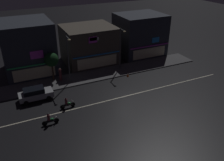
{
  "coord_description": "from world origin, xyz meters",
  "views": [
    {
      "loc": [
        -13.23,
        -24.03,
        16.51
      ],
      "look_at": [
        -0.96,
        2.06,
        1.65
      ],
      "focal_mm": 38.09,
      "sensor_mm": 36.0,
      "label": 1
    }
  ],
  "objects_px": {
    "streetlamp_mid": "(121,46)",
    "traffic_cone": "(128,75)",
    "parked_car_near_kerb": "(35,94)",
    "streetlamp_west": "(68,56)",
    "pedestrian_on_sidewalk": "(60,75)",
    "motorcycle_following": "(50,120)",
    "motorcycle_lead": "(67,103)"
  },
  "relations": [
    {
      "from": "pedestrian_on_sidewalk",
      "to": "parked_car_near_kerb",
      "type": "bearing_deg",
      "value": 34.67
    },
    {
      "from": "pedestrian_on_sidewalk",
      "to": "motorcycle_following",
      "type": "height_order",
      "value": "pedestrian_on_sidewalk"
    },
    {
      "from": "streetlamp_west",
      "to": "pedestrian_on_sidewalk",
      "type": "xyz_separation_m",
      "value": [
        -1.12,
        1.36,
        -3.25
      ]
    },
    {
      "from": "streetlamp_west",
      "to": "parked_car_near_kerb",
      "type": "bearing_deg",
      "value": -154.98
    },
    {
      "from": "motorcycle_following",
      "to": "traffic_cone",
      "type": "relative_size",
      "value": 3.45
    },
    {
      "from": "pedestrian_on_sidewalk",
      "to": "motorcycle_following",
      "type": "xyz_separation_m",
      "value": [
        -3.76,
        -9.93,
        -0.41
      ]
    },
    {
      "from": "streetlamp_mid",
      "to": "pedestrian_on_sidewalk",
      "type": "height_order",
      "value": "streetlamp_mid"
    },
    {
      "from": "streetlamp_mid",
      "to": "motorcycle_lead",
      "type": "xyz_separation_m",
      "value": [
        -11.09,
        -7.36,
        -3.54
      ]
    },
    {
      "from": "parked_car_near_kerb",
      "to": "pedestrian_on_sidewalk",
      "type": "bearing_deg",
      "value": -137.81
    },
    {
      "from": "streetlamp_west",
      "to": "parked_car_near_kerb",
      "type": "height_order",
      "value": "streetlamp_west"
    },
    {
      "from": "streetlamp_mid",
      "to": "parked_car_near_kerb",
      "type": "xyz_separation_m",
      "value": [
        -14.27,
        -3.7,
        -3.3
      ]
    },
    {
      "from": "streetlamp_west",
      "to": "traffic_cone",
      "type": "bearing_deg",
      "value": -10.64
    },
    {
      "from": "motorcycle_lead",
      "to": "streetlamp_mid",
      "type": "bearing_deg",
      "value": 26.63
    },
    {
      "from": "streetlamp_west",
      "to": "traffic_cone",
      "type": "xyz_separation_m",
      "value": [
        8.75,
        -1.64,
        -4.02
      ]
    },
    {
      "from": "motorcycle_following",
      "to": "parked_car_near_kerb",
      "type": "bearing_deg",
      "value": -90.22
    },
    {
      "from": "traffic_cone",
      "to": "pedestrian_on_sidewalk",
      "type": "bearing_deg",
      "value": 163.07
    },
    {
      "from": "streetlamp_west",
      "to": "pedestrian_on_sidewalk",
      "type": "height_order",
      "value": "streetlamp_west"
    },
    {
      "from": "parked_car_near_kerb",
      "to": "motorcycle_lead",
      "type": "xyz_separation_m",
      "value": [
        3.17,
        -3.66,
        -0.24
      ]
    },
    {
      "from": "traffic_cone",
      "to": "parked_car_near_kerb",
      "type": "bearing_deg",
      "value": -176.42
    },
    {
      "from": "motorcycle_following",
      "to": "motorcycle_lead",
      "type": "bearing_deg",
      "value": -143.18
    },
    {
      "from": "streetlamp_mid",
      "to": "parked_car_near_kerb",
      "type": "bearing_deg",
      "value": -165.47
    },
    {
      "from": "pedestrian_on_sidewalk",
      "to": "parked_car_near_kerb",
      "type": "relative_size",
      "value": 0.45
    },
    {
      "from": "streetlamp_west",
      "to": "motorcycle_lead",
      "type": "relative_size",
      "value": 3.7
    },
    {
      "from": "streetlamp_mid",
      "to": "motorcycle_following",
      "type": "height_order",
      "value": "streetlamp_mid"
    },
    {
      "from": "parked_car_near_kerb",
      "to": "motorcycle_following",
      "type": "distance_m",
      "value": 6.07
    },
    {
      "from": "streetlamp_mid",
      "to": "traffic_cone",
      "type": "distance_m",
      "value": 4.8
    },
    {
      "from": "pedestrian_on_sidewalk",
      "to": "streetlamp_west",
      "type": "bearing_deg",
      "value": 122.02
    },
    {
      "from": "streetlamp_west",
      "to": "traffic_cone",
      "type": "relative_size",
      "value": 12.78
    },
    {
      "from": "motorcycle_following",
      "to": "streetlamp_mid",
      "type": "bearing_deg",
      "value": -149.91
    },
    {
      "from": "pedestrian_on_sidewalk",
      "to": "motorcycle_following",
      "type": "bearing_deg",
      "value": 61.75
    },
    {
      "from": "motorcycle_lead",
      "to": "motorcycle_following",
      "type": "distance_m",
      "value": 3.55
    },
    {
      "from": "parked_car_near_kerb",
      "to": "motorcycle_lead",
      "type": "bearing_deg",
      "value": 130.89
    }
  ]
}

